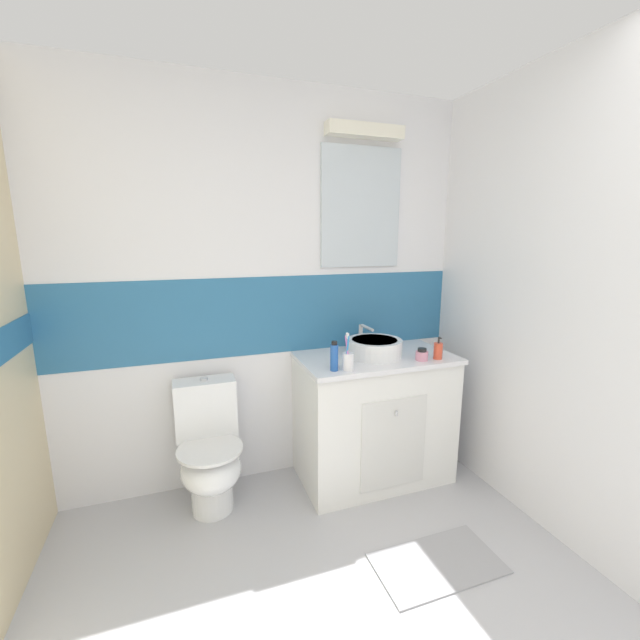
% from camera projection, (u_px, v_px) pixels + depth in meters
% --- Properties ---
extents(ground_plane, '(3.20, 3.48, 0.04)m').
position_uv_depth(ground_plane, '(337.00, 627.00, 1.70)').
color(ground_plane, '#B2B2B7').
extents(wall_back_tiled, '(3.20, 0.20, 2.50)m').
position_uv_depth(wall_back_tiled, '(269.00, 290.00, 2.60)').
color(wall_back_tiled, white).
rests_on(wall_back_tiled, ground_plane).
extents(wall_right_plain, '(0.10, 3.48, 2.50)m').
position_uv_depth(wall_right_plain, '(607.00, 312.00, 1.89)').
color(wall_right_plain, white).
rests_on(wall_right_plain, ground_plane).
extents(vanity_cabinet, '(0.99, 0.57, 0.85)m').
position_uv_depth(vanity_cabinet, '(373.00, 417.00, 2.67)').
color(vanity_cabinet, white).
rests_on(vanity_cabinet, ground_plane).
extents(sink_basin, '(0.35, 0.40, 0.17)m').
position_uv_depth(sink_basin, '(374.00, 347.00, 2.56)').
color(sink_basin, white).
rests_on(sink_basin, vanity_cabinet).
extents(toilet, '(0.37, 0.50, 0.77)m').
position_uv_depth(toilet, '(209.00, 452.00, 2.37)').
color(toilet, white).
rests_on(toilet, ground_plane).
extents(toothbrush_cup, '(0.07, 0.07, 0.22)m').
position_uv_depth(toothbrush_cup, '(348.00, 360.00, 2.28)').
color(toothbrush_cup, white).
rests_on(toothbrush_cup, vanity_cabinet).
extents(soap_dispenser, '(0.05, 0.05, 0.14)m').
position_uv_depth(soap_dispenser, '(438.00, 351.00, 2.50)').
color(soap_dispenser, '#D84C33').
rests_on(soap_dispenser, vanity_cabinet).
extents(deodorant_spray_can, '(0.05, 0.05, 0.17)m').
position_uv_depth(deodorant_spray_can, '(334.00, 357.00, 2.28)').
color(deodorant_spray_can, '#2659B2').
rests_on(deodorant_spray_can, vanity_cabinet).
extents(hair_gel_jar, '(0.08, 0.08, 0.08)m').
position_uv_depth(hair_gel_jar, '(422.00, 355.00, 2.48)').
color(hair_gel_jar, pink).
rests_on(hair_gel_jar, vanity_cabinet).
extents(bath_mat, '(0.63, 0.34, 0.01)m').
position_uv_depth(bath_mat, '(437.00, 563.00, 2.00)').
color(bath_mat, '#99999E').
rests_on(bath_mat, ground_plane).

